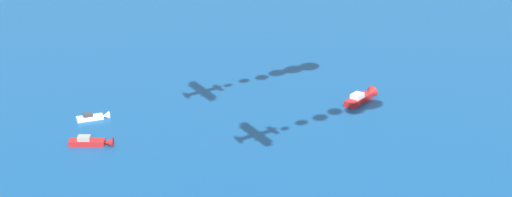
{
  "coord_description": "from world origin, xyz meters",
  "views": [
    {
      "loc": [
        -73.18,
        72.81,
        60.9
      ],
      "look_at": [
        -0.14,
        -0.71,
        19.48
      ],
      "focal_mm": 70.94,
      "sensor_mm": 36.0,
      "label": 1
    }
  ],
  "objects": [
    {
      "name": "motorboat_near_centre",
      "position": [
        38.1,
        -5.55,
        0.5
      ],
      "size": [
        5.8,
        5.65,
        1.87
      ],
      "color": "#B21E1E",
      "rests_on": "ground_plane"
    },
    {
      "name": "motorboat_trailing",
      "position": [
        21.42,
        -46.68,
        0.58
      ],
      "size": [
        3.02,
        7.67,
        2.17
      ],
      "color": "#B21E1E",
      "rests_on": "ground_plane"
    },
    {
      "name": "motorboat_inshore",
      "position": [
        45.83,
        -11.55,
        0.4
      ],
      "size": [
        3.28,
        5.17,
        1.47
      ],
      "color": "white",
      "rests_on": "ground_plane"
    }
  ]
}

